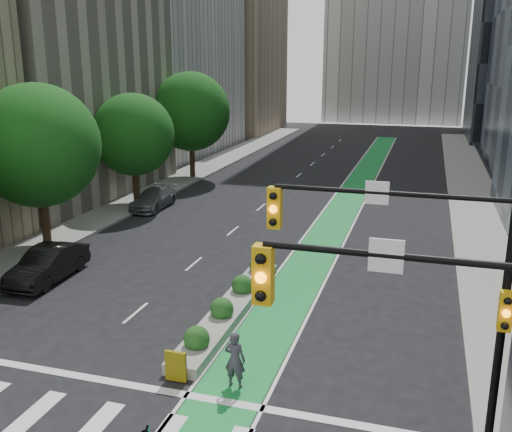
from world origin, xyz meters
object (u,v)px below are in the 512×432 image
Objects in this scene: cyclist at (235,360)px; parked_car_left_mid at (48,264)px; parked_car_left_far at (153,199)px; median_planter at (231,305)px.

cyclist is 12.60m from parked_car_left_mid.
cyclist reaches higher than parked_car_left_mid.
cyclist reaches higher than parked_car_left_far.
cyclist is 0.39× the size of parked_car_left_mid.
cyclist is at bearing -58.92° from parked_car_left_far.
median_planter is 18.03m from parked_car_left_far.
median_planter is 2.19× the size of parked_car_left_far.
parked_car_left_far reaches higher than median_planter.
parked_car_left_mid is 1.01× the size of parked_car_left_far.
cyclist is 23.16m from parked_car_left_far.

